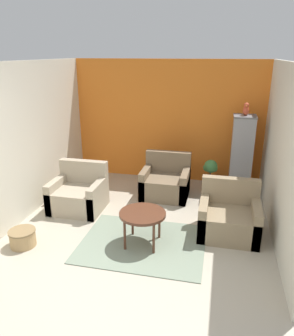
# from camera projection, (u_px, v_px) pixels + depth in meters

# --- Properties ---
(ground_plane) EXTENTS (20.00, 20.00, 0.00)m
(ground_plane) POSITION_uv_depth(u_px,v_px,m) (111.00, 293.00, 3.72)
(ground_plane) COLOR #B2A893
(ground_plane) RESTS_ON ground
(wall_back_accent) EXTENTS (3.98, 0.06, 2.46)m
(wall_back_accent) POSITION_uv_depth(u_px,v_px,m) (167.00, 121.00, 6.75)
(wall_back_accent) COLOR orange
(wall_back_accent) RESTS_ON ground_plane
(wall_left) EXTENTS (0.06, 3.72, 2.46)m
(wall_left) POSITION_uv_depth(u_px,v_px,m) (32.00, 138.00, 5.43)
(wall_left) COLOR beige
(wall_left) RESTS_ON ground_plane
(wall_right) EXTENTS (0.06, 3.72, 2.46)m
(wall_right) POSITION_uv_depth(u_px,v_px,m) (283.00, 154.00, 4.60)
(wall_right) COLOR beige
(wall_right) RESTS_ON ground_plane
(area_rug) EXTENTS (1.75, 1.38, 0.01)m
(area_rug) POSITION_uv_depth(u_px,v_px,m) (143.00, 243.00, 4.67)
(area_rug) COLOR gray
(area_rug) RESTS_ON ground_plane
(coffee_table) EXTENTS (0.65, 0.65, 0.50)m
(coffee_table) POSITION_uv_depth(u_px,v_px,m) (143.00, 216.00, 4.52)
(coffee_table) COLOR #512D1E
(coffee_table) RESTS_ON ground_plane
(armchair_left) EXTENTS (0.86, 0.76, 0.79)m
(armchair_left) POSITION_uv_depth(u_px,v_px,m) (79.00, 195.00, 5.65)
(armchair_left) COLOR tan
(armchair_left) RESTS_ON ground_plane
(armchair_right) EXTENTS (0.86, 0.76, 0.79)m
(armchair_right) POSITION_uv_depth(u_px,v_px,m) (229.00, 218.00, 4.85)
(armchair_right) COLOR #8E7A5B
(armchair_right) RESTS_ON ground_plane
(armchair_middle) EXTENTS (0.86, 0.76, 0.79)m
(armchair_middle) POSITION_uv_depth(u_px,v_px,m) (166.00, 183.00, 6.17)
(armchair_middle) COLOR #7A664C
(armchair_middle) RESTS_ON ground_plane
(birdcage) EXTENTS (0.60, 0.60, 1.50)m
(birdcage) POSITION_uv_depth(u_px,v_px,m) (241.00, 157.00, 6.17)
(birdcage) COLOR slate
(birdcage) RESTS_ON ground_plane
(parrot) EXTENTS (0.11, 0.20, 0.24)m
(parrot) POSITION_uv_depth(u_px,v_px,m) (246.00, 109.00, 5.87)
(parrot) COLOR #D14C2D
(parrot) RESTS_ON birdcage
(potted_plant) EXTENTS (0.28, 0.25, 0.64)m
(potted_plant) POSITION_uv_depth(u_px,v_px,m) (210.00, 174.00, 6.33)
(potted_plant) COLOR #66605B
(potted_plant) RESTS_ON ground_plane
(wicker_basket) EXTENTS (0.37, 0.37, 0.24)m
(wicker_basket) POSITION_uv_depth(u_px,v_px,m) (23.00, 237.00, 4.58)
(wicker_basket) COLOR tan
(wicker_basket) RESTS_ON ground_plane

